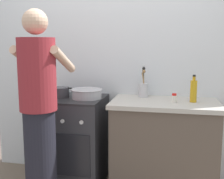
% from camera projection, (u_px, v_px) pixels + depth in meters
% --- Properties ---
extents(back_wall, '(3.20, 0.10, 2.50)m').
position_uv_depth(back_wall, '(133.00, 61.00, 3.02)').
color(back_wall, silver).
rests_on(back_wall, ground).
extents(countertop, '(1.00, 0.60, 0.90)m').
position_uv_depth(countertop, '(163.00, 147.00, 2.74)').
color(countertop, brown).
rests_on(countertop, ground).
extents(stove_range, '(0.60, 0.62, 0.90)m').
position_uv_depth(stove_range, '(74.00, 141.00, 2.92)').
color(stove_range, '#2D2D33').
rests_on(stove_range, ground).
extents(pot, '(0.25, 0.18, 0.10)m').
position_uv_depth(pot, '(60.00, 92.00, 2.86)').
color(pot, '#38383D').
rests_on(pot, stove_range).
extents(mixing_bowl, '(0.31, 0.31, 0.09)m').
position_uv_depth(mixing_bowl, '(87.00, 93.00, 2.80)').
color(mixing_bowl, '#B7B7BC').
rests_on(mixing_bowl, stove_range).
extents(utensil_crock, '(0.10, 0.10, 0.33)m').
position_uv_depth(utensil_crock, '(143.00, 87.00, 2.88)').
color(utensil_crock, silver).
rests_on(utensil_crock, countertop).
extents(spice_bottle, '(0.04, 0.04, 0.08)m').
position_uv_depth(spice_bottle, '(174.00, 98.00, 2.60)').
color(spice_bottle, silver).
rests_on(spice_bottle, countertop).
extents(oil_bottle, '(0.06, 0.06, 0.25)m').
position_uv_depth(oil_bottle, '(194.00, 91.00, 2.61)').
color(oil_bottle, gold).
rests_on(oil_bottle, countertop).
extents(person, '(0.41, 0.50, 1.70)m').
position_uv_depth(person, '(39.00, 115.00, 2.32)').
color(person, black).
rests_on(person, ground).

